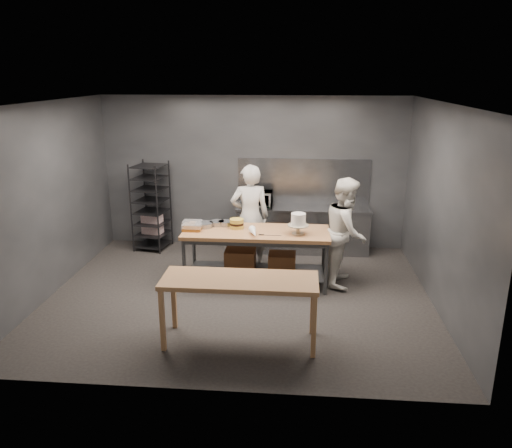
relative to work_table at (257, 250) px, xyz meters
The scene contains 16 objects.
ground 0.84m from the work_table, 112.50° to the right, with size 6.00×6.00×0.00m, color black.
back_wall 2.16m from the work_table, 96.85° to the left, with size 6.00×0.04×3.00m, color #4C4F54.
work_table is the anchor object (origin of this frame).
near_counter 1.99m from the work_table, 91.64° to the right, with size 2.00×0.70×0.90m.
back_counter 1.79m from the work_table, 64.63° to the left, with size 2.60×0.60×0.90m.
splashback_panel 2.21m from the work_table, 68.20° to the left, with size 2.60×0.02×0.90m, color slate.
speed_rack 2.73m from the work_table, 145.46° to the left, with size 0.70×0.74×1.75m.
chef_behind 0.81m from the work_table, 104.81° to the left, with size 0.69×0.45×1.89m, color silver.
chef_right 1.51m from the work_table, ahead, with size 0.88×0.68×1.81m, color white.
microwave 1.69m from the work_table, 93.81° to the left, with size 0.54×0.37×0.30m, color black.
frosted_cake_stand 0.89m from the work_table, 11.88° to the right, with size 0.34×0.34×0.35m.
layer_cake 0.56m from the work_table, 165.62° to the left, with size 0.23×0.23×0.16m.
cake_pans 0.86m from the work_table, 166.73° to the left, with size 0.62×0.39×0.07m.
piping_bag 0.51m from the work_table, 94.62° to the right, with size 0.12×0.12×0.38m, color white.
offset_spatula 0.47m from the work_table, 54.06° to the right, with size 0.36×0.02×0.02m.
pastry_clamshells 1.16m from the work_table, behind, with size 0.34×0.41×0.11m.
Camera 1 is at (0.89, -7.24, 3.41)m, focal length 35.00 mm.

